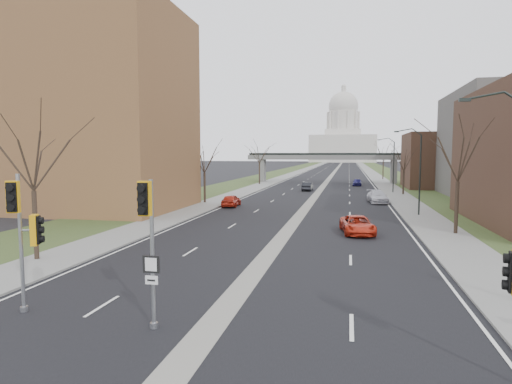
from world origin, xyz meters
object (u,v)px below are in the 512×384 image
(signal_pole_left, at_px, (23,223))
(car_right_far, at_px, (357,182))
(car_left_near, at_px, (231,200))
(car_right_mid, at_px, (377,197))
(car_right_near, at_px, (357,225))
(signal_pole_median, at_px, (148,227))
(car_left_far, at_px, (307,186))

(signal_pole_left, distance_m, car_right_far, 73.22)
(car_left_near, relative_size, car_right_mid, 0.80)
(signal_pole_left, bearing_deg, car_right_near, 35.66)
(signal_pole_median, bearing_deg, signal_pole_left, 172.10)
(signal_pole_left, distance_m, car_left_near, 34.86)
(car_left_near, relative_size, car_left_far, 0.97)
(signal_pole_median, xyz_separation_m, car_left_near, (-6.87, 35.31, -3.01))
(signal_pole_median, relative_size, car_left_far, 1.22)
(car_right_near, bearing_deg, car_left_far, 93.14)
(car_right_far, bearing_deg, signal_pole_median, -94.33)
(car_left_near, bearing_deg, signal_pole_median, 98.40)
(car_left_far, height_order, car_right_near, car_left_far)
(car_left_near, height_order, car_right_near, car_left_near)
(car_left_near, xyz_separation_m, car_left_far, (6.81, 23.84, -0.00))
(signal_pole_left, bearing_deg, car_left_far, 63.30)
(car_right_near, bearing_deg, car_right_mid, 74.64)
(car_right_mid, height_order, car_right_far, car_right_mid)
(signal_pole_left, height_order, car_right_near, signal_pole_left)
(signal_pole_left, height_order, car_right_far, signal_pole_left)
(signal_pole_left, relative_size, car_right_mid, 1.02)
(car_right_near, height_order, car_right_mid, car_right_mid)
(signal_pole_median, relative_size, car_right_mid, 1.00)
(car_right_near, bearing_deg, signal_pole_median, -117.88)
(car_right_mid, bearing_deg, car_right_near, -104.52)
(car_left_near, relative_size, car_right_far, 1.03)
(car_left_near, height_order, car_left_far, car_left_near)
(signal_pole_left, xyz_separation_m, car_left_near, (-1.35, 34.72, -2.86))
(car_left_far, bearing_deg, car_left_near, 74.67)
(signal_pole_left, relative_size, car_left_far, 1.24)
(signal_pole_left, distance_m, car_right_mid, 45.32)
(car_right_far, bearing_deg, car_left_far, -120.26)
(signal_pole_left, xyz_separation_m, car_right_far, (13.94, 71.83, -2.88))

